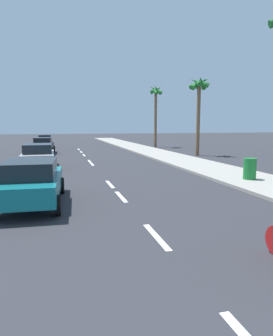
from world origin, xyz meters
name	(u,v)px	position (x,y,z in m)	size (l,w,h in m)	color
ground_plane	(94,166)	(0.00, 20.00, 0.00)	(160.00, 160.00, 0.00)	#2D2D33
sidewalk_strip	(177,159)	(6.91, 22.00, 0.07)	(3.60, 80.00, 0.14)	#9E998E
lane_stripe_2	(156,236)	(0.00, 6.72, 0.00)	(0.16, 1.80, 0.01)	white
lane_stripe_3	(121,197)	(0.00, 10.98, 0.00)	(0.16, 1.80, 0.01)	white
lane_stripe_4	(110,184)	(0.00, 13.51, 0.00)	(0.16, 1.80, 0.01)	white
lane_stripe_5	(92,164)	(0.00, 21.09, 0.00)	(0.16, 1.80, 0.01)	white
lane_stripe_6	(89,161)	(0.00, 22.77, 0.00)	(0.16, 1.80, 0.01)	white
lane_stripe_7	(84,155)	(0.00, 27.67, 0.00)	(0.16, 1.80, 0.01)	white
lane_stripe_8	(81,152)	(0.00, 31.01, 0.00)	(0.16, 1.80, 0.01)	white
lane_stripe_9	(79,149)	(0.00, 34.64, 0.00)	(0.16, 1.80, 0.01)	white
parked_car_teal	(31,181)	(-3.22, 10.67, 0.84)	(2.25, 4.57, 1.57)	#14727A
parked_car_silver	(38,155)	(-3.54, 19.90, 0.84)	(2.15, 4.59, 1.57)	#B7BABF
parked_car_black	(43,145)	(-3.68, 30.32, 0.84)	(2.14, 4.29, 1.57)	black
parked_car_blue	(45,141)	(-3.87, 38.76, 0.83)	(1.87, 3.87, 1.57)	#1E389E
palm_tree_far	(199,93)	(10.01, 24.65, 5.62)	(1.99, 1.85, 7.22)	brown
palm_tree_distant	(156,98)	(9.63, 35.64, 6.08)	(1.93, 1.94, 7.82)	brown
trash_bin_near	(250,169)	(6.67, 12.33, 0.65)	(0.60, 0.60, 1.02)	#19722D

